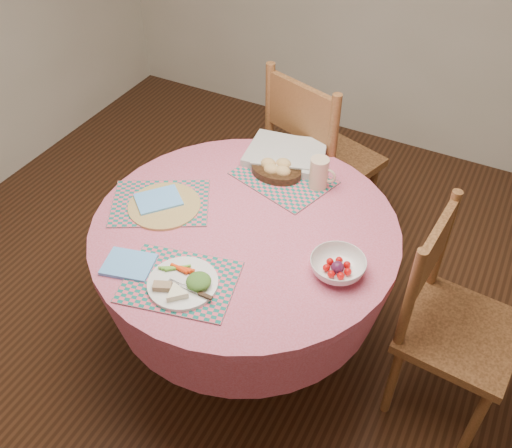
# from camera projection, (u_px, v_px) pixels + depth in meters

# --- Properties ---
(ground) EXTENTS (4.00, 4.00, 0.00)m
(ground) POSITION_uv_depth(u_px,v_px,m) (247.00, 339.00, 2.78)
(ground) COLOR #331C0F
(ground) RESTS_ON ground
(dining_table) EXTENTS (1.24, 1.24, 0.75)m
(dining_table) POSITION_uv_depth(u_px,v_px,m) (246.00, 260.00, 2.40)
(dining_table) COLOR #D06185
(dining_table) RESTS_ON ground
(chair_right) EXTENTS (0.46, 0.48, 0.96)m
(chair_right) POSITION_uv_depth(u_px,v_px,m) (450.00, 320.00, 2.23)
(chair_right) COLOR brown
(chair_right) RESTS_ON ground
(chair_back) EXTENTS (0.61, 0.60, 1.06)m
(chair_back) POSITION_uv_depth(u_px,v_px,m) (317.00, 158.00, 2.95)
(chair_back) COLOR brown
(chair_back) RESTS_ON ground
(placemat_front) EXTENTS (0.46, 0.38, 0.01)m
(placemat_front) POSITION_uv_depth(u_px,v_px,m) (180.00, 282.00, 2.05)
(placemat_front) COLOR #136B60
(placemat_front) RESTS_ON dining_table
(placemat_left) EXTENTS (0.50, 0.46, 0.01)m
(placemat_left) POSITION_uv_depth(u_px,v_px,m) (160.00, 203.00, 2.37)
(placemat_left) COLOR #136B60
(placemat_left) RESTS_ON dining_table
(placemat_back) EXTENTS (0.47, 0.40, 0.01)m
(placemat_back) POSITION_uv_depth(u_px,v_px,m) (284.00, 178.00, 2.50)
(placemat_back) COLOR #136B60
(placemat_back) RESTS_ON dining_table
(wicker_trivet) EXTENTS (0.30, 0.30, 0.01)m
(wicker_trivet) POSITION_uv_depth(u_px,v_px,m) (164.00, 206.00, 2.35)
(wicker_trivet) COLOR #AF864C
(wicker_trivet) RESTS_ON dining_table
(napkin_near) EXTENTS (0.21, 0.18, 0.01)m
(napkin_near) POSITION_uv_depth(u_px,v_px,m) (129.00, 265.00, 2.10)
(napkin_near) COLOR #63ADFE
(napkin_near) RESTS_ON dining_table
(napkin_far) EXTENTS (0.22, 0.23, 0.01)m
(napkin_far) POSITION_uv_depth(u_px,v_px,m) (158.00, 200.00, 2.37)
(napkin_far) COLOR #63ADFE
(napkin_far) RESTS_ON placemat_left
(dinner_plate) EXTENTS (0.25, 0.26, 0.05)m
(dinner_plate) POSITION_uv_depth(u_px,v_px,m) (183.00, 283.00, 2.01)
(dinner_plate) COLOR white
(dinner_plate) RESTS_ON placemat_front
(bread_bowl) EXTENTS (0.23, 0.23, 0.08)m
(bread_bowl) POSITION_uv_depth(u_px,v_px,m) (276.00, 169.00, 2.50)
(bread_bowl) COLOR black
(bread_bowl) RESTS_ON placemat_back
(latte_mug) EXTENTS (0.12, 0.08, 0.14)m
(latte_mug) POSITION_uv_depth(u_px,v_px,m) (320.00, 173.00, 2.41)
(latte_mug) COLOR beige
(latte_mug) RESTS_ON placemat_back
(fruit_bowl) EXTENTS (0.27, 0.27, 0.06)m
(fruit_bowl) POSITION_uv_depth(u_px,v_px,m) (338.00, 266.00, 2.06)
(fruit_bowl) COLOR white
(fruit_bowl) RESTS_ON dining_table
(newspaper_stack) EXTENTS (0.40, 0.34, 0.04)m
(newspaper_stack) POSITION_uv_depth(u_px,v_px,m) (286.00, 153.00, 2.59)
(newspaper_stack) COLOR silver
(newspaper_stack) RESTS_ON dining_table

